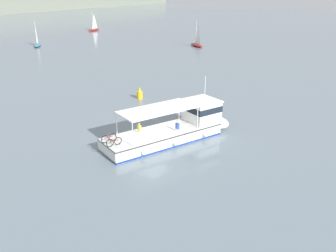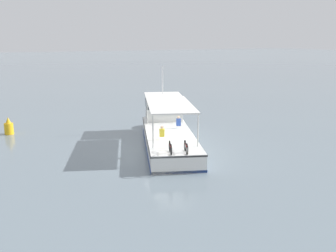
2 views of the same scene
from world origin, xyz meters
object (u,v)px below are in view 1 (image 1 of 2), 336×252
Objects in this scene: channel_buoy at (140,94)px; sailboat_near_port at (197,44)px; ferry_main at (177,128)px; sailboat_far_right at (94,29)px; sailboat_off_bow at (37,44)px.

sailboat_near_port is at bearing 20.17° from channel_buoy.
ferry_main is 2.40× the size of sailboat_far_right.
sailboat_off_bow is 1.00× the size of sailboat_far_right.
sailboat_off_bow reaches higher than channel_buoy.
channel_buoy is at bearing -159.83° from sailboat_near_port.
sailboat_far_right is (52.46, 63.21, -0.47)m from ferry_main.
ferry_main is 2.40× the size of sailboat_off_bow.
ferry_main is 59.16m from sailboat_off_bow.
sailboat_off_bow is at bearing -160.13° from sailboat_far_right.
sailboat_off_bow and sailboat_near_port have the same top height.
sailboat_off_bow is 35.28m from sailboat_near_port.
sailboat_far_right is 3.86× the size of channel_buoy.
ferry_main is at bearing -151.83° from sailboat_near_port.
sailboat_off_bow is at bearing 123.76° from sailboat_near_port.
sailboat_far_right reaches higher than channel_buoy.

